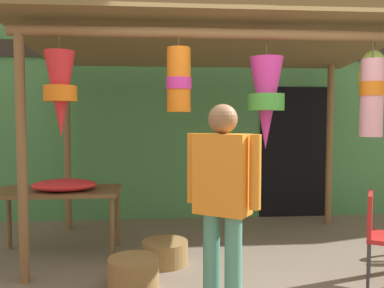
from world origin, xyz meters
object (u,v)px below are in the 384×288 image
(passerby_at_right, at_px, (222,193))
(flower_heap_on_table, at_px, (66,185))
(wicker_basket_spare, at_px, (165,252))
(wicker_basket_by_table, at_px, (133,274))
(folding_chair, at_px, (382,231))
(display_table, at_px, (57,197))

(passerby_at_right, bearing_deg, flower_heap_on_table, 135.70)
(wicker_basket_spare, bearing_deg, wicker_basket_by_table, -114.90)
(passerby_at_right, bearing_deg, folding_chair, 16.87)
(flower_heap_on_table, relative_size, wicker_basket_by_table, 1.52)
(folding_chair, bearing_deg, wicker_basket_by_table, 177.66)
(display_table, bearing_deg, wicker_basket_by_table, -47.47)
(display_table, height_order, wicker_basket_by_table, display_table)
(display_table, bearing_deg, wicker_basket_spare, -16.33)
(flower_heap_on_table, bearing_deg, wicker_basket_by_table, -48.82)
(display_table, distance_m, folding_chair, 3.29)
(wicker_basket_by_table, bearing_deg, folding_chair, -2.34)
(folding_chair, distance_m, passerby_at_right, 1.66)
(flower_heap_on_table, distance_m, passerby_at_right, 2.07)
(folding_chair, xyz_separation_m, passerby_at_right, (-1.53, -0.46, 0.45))
(display_table, height_order, folding_chair, folding_chair)
(display_table, relative_size, folding_chair, 1.60)
(display_table, relative_size, wicker_basket_by_table, 2.97)
(folding_chair, bearing_deg, display_table, 161.32)
(flower_heap_on_table, bearing_deg, wicker_basket_spare, -14.02)
(wicker_basket_spare, relative_size, passerby_at_right, 0.30)
(wicker_basket_by_table, height_order, wicker_basket_spare, wicker_basket_by_table)
(flower_heap_on_table, relative_size, wicker_basket_spare, 1.44)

